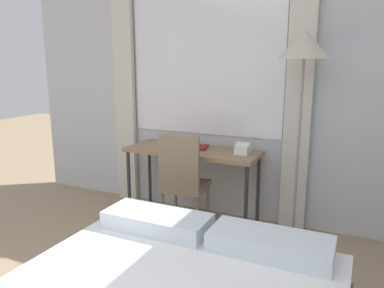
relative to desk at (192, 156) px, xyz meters
The scene contains 6 objects.
wall_back_with_window 0.79m from the desk, 51.40° to the left, with size 4.91×0.13×2.70m.
desk is the anchor object (origin of this frame).
desk_chair 0.32m from the desk, 83.17° to the right, with size 0.44×0.44×0.96m.
standing_lamp 1.38m from the desk, ahead, with size 0.43×0.43×1.84m.
telephone 0.52m from the desk, ahead, with size 0.14×0.18×0.10m.
book 0.09m from the desk, 110.33° to the left, with size 0.33×0.26×0.02m.
Camera 1 is at (1.22, -0.51, 1.59)m, focal length 35.00 mm.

